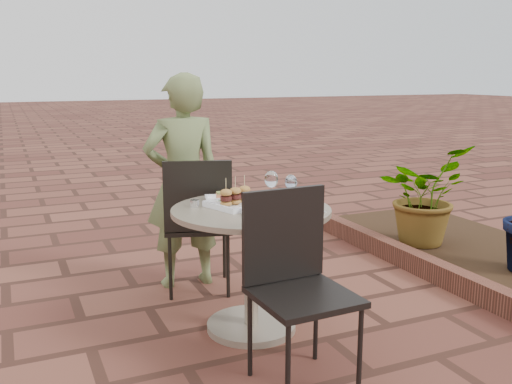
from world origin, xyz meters
name	(u,v)px	position (x,y,z in m)	size (l,w,h in m)	color
ground	(233,323)	(0.00, 0.00, 0.00)	(60.00, 60.00, 0.00)	brown
cafe_table	(251,250)	(0.07, -0.12, 0.48)	(0.90, 0.90, 0.73)	gray
chair_far	(198,215)	(-0.04, 0.53, 0.55)	(0.55, 0.55, 0.93)	black
chair_near	(294,270)	(0.05, -0.69, 0.55)	(0.46, 0.46, 0.93)	black
diner	(183,182)	(-0.07, 0.75, 0.74)	(0.54, 0.35, 1.48)	#62703E
plate_salmon	(225,199)	(-0.01, 0.08, 0.75)	(0.27, 0.27, 0.06)	white
plate_sliders	(235,200)	(0.00, -0.05, 0.77)	(0.34, 0.34, 0.17)	white
plate_tuna	(267,213)	(0.07, -0.32, 0.75)	(0.27, 0.27, 0.03)	white
wine_glass_right	(291,183)	(0.33, -0.09, 0.85)	(0.07, 0.07, 0.17)	white
wine_glass_mid	(271,180)	(0.23, -0.04, 0.86)	(0.08, 0.08, 0.19)	white
wine_glass_far	(291,183)	(0.35, -0.06, 0.84)	(0.07, 0.07, 0.16)	white
steel_ramekin	(195,203)	(-0.21, 0.04, 0.75)	(0.05, 0.05, 0.04)	silver
cutlery_set	(314,210)	(0.36, -0.31, 0.73)	(0.08, 0.18, 0.00)	silver
planter_curb	(415,261)	(1.60, 0.30, 0.07)	(0.12, 3.00, 0.15)	brown
mulch_bed	(484,255)	(2.30, 0.30, 0.03)	(1.30, 3.00, 0.06)	black
potted_plant_a	(423,195)	(2.00, 0.72, 0.48)	(0.75, 0.65, 0.83)	#33662D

